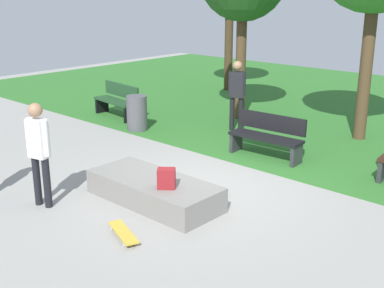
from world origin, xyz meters
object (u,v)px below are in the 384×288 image
at_px(skateboard_by_ledge, 123,232).
at_px(park_bench_near_path, 267,135).
at_px(skater_performing_trick, 39,147).
at_px(park_bench_far_left, 117,100).
at_px(backpack_on_ledge, 166,178).
at_px(trash_bin, 137,113).
at_px(concrete_ledge, 154,190).
at_px(pedestrian_with_backpack, 237,89).

height_order(skateboard_by_ledge, park_bench_near_path, park_bench_near_path).
xyz_separation_m(skater_performing_trick, park_bench_far_left, (-3.76, 4.70, -0.53)).
height_order(skateboard_by_ledge, park_bench_far_left, park_bench_far_left).
height_order(backpack_on_ledge, skateboard_by_ledge, backpack_on_ledge).
height_order(skateboard_by_ledge, trash_bin, trash_bin).
bearing_deg(skateboard_by_ledge, park_bench_near_path, 96.59).
bearing_deg(trash_bin, skater_performing_trick, -60.56).
bearing_deg(skateboard_by_ledge, concrete_ledge, 116.28).
bearing_deg(skateboard_by_ledge, pedestrian_with_backpack, 112.05).
bearing_deg(concrete_ledge, park_bench_near_path, 88.88).
distance_m(skater_performing_trick, pedestrian_with_backpack, 5.83).
relative_size(skater_performing_trick, park_bench_far_left, 1.05).
distance_m(skateboard_by_ledge, park_bench_far_left, 7.18).
distance_m(skateboard_by_ledge, trash_bin, 5.74).
distance_m(backpack_on_ledge, pedestrian_with_backpack, 5.12).
height_order(concrete_ledge, pedestrian_with_backpack, pedestrian_with_backpack).
bearing_deg(park_bench_near_path, skater_performing_trick, -105.89).
xyz_separation_m(skateboard_by_ledge, park_bench_near_path, (-0.51, 4.38, 0.42)).
xyz_separation_m(park_bench_near_path, trash_bin, (-3.63, -0.43, -0.04)).
relative_size(skater_performing_trick, pedestrian_with_backpack, 0.99).
bearing_deg(park_bench_near_path, backpack_on_ledge, -83.63).
bearing_deg(pedestrian_with_backpack, concrete_ledge, -69.09).
bearing_deg(backpack_on_ledge, pedestrian_with_backpack, 75.10).
bearing_deg(trash_bin, park_bench_near_path, 6.67).
distance_m(park_bench_near_path, park_bench_far_left, 5.07).
relative_size(skater_performing_trick, trash_bin, 1.97).
height_order(park_bench_near_path, park_bench_far_left, same).
height_order(backpack_on_ledge, pedestrian_with_backpack, pedestrian_with_backpack).
height_order(skater_performing_trick, trash_bin, skater_performing_trick).
relative_size(park_bench_far_left, pedestrian_with_backpack, 0.94).
distance_m(concrete_ledge, park_bench_near_path, 3.24).
bearing_deg(backpack_on_ledge, trash_bin, 103.84).
height_order(concrete_ledge, trash_bin, trash_bin).
bearing_deg(skater_performing_trick, pedestrian_with_backpack, 94.70).
bearing_deg(concrete_ledge, park_bench_far_left, 146.07).
bearing_deg(pedestrian_with_backpack, park_bench_near_path, -35.19).
xyz_separation_m(park_bench_near_path, pedestrian_with_backpack, (-1.78, 1.25, 0.57)).
xyz_separation_m(backpack_on_ledge, skateboard_by_ledge, (0.13, -1.02, -0.51)).
xyz_separation_m(skateboard_by_ledge, trash_bin, (-4.14, 3.96, 0.38)).
bearing_deg(park_bench_far_left, trash_bin, -21.33).
relative_size(concrete_ledge, skater_performing_trick, 1.36).
distance_m(concrete_ledge, skater_performing_trick, 1.99).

